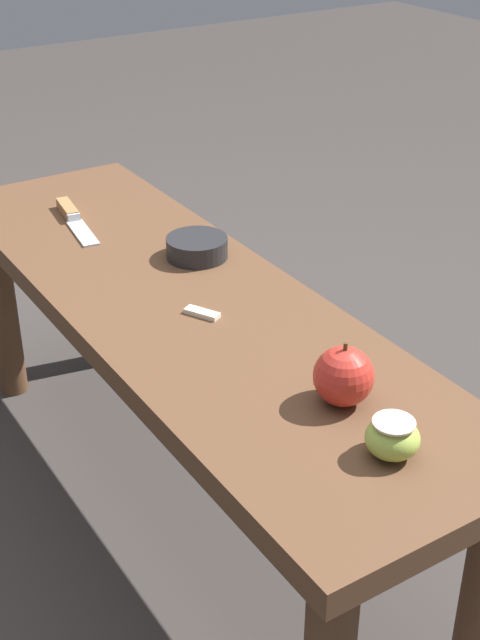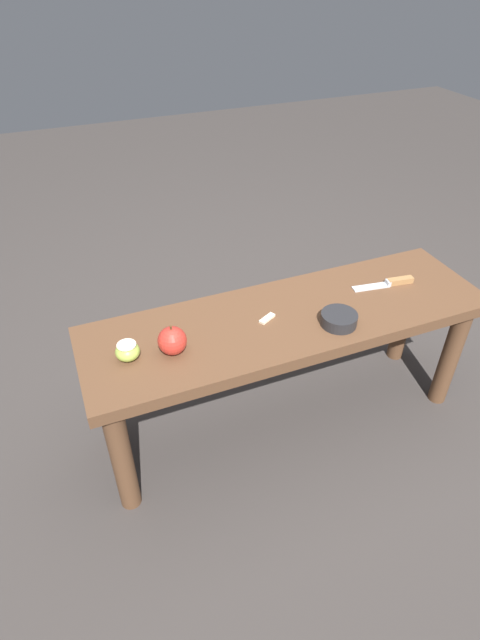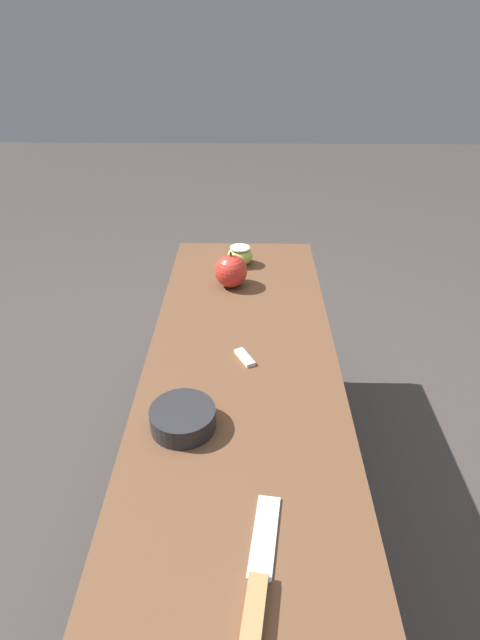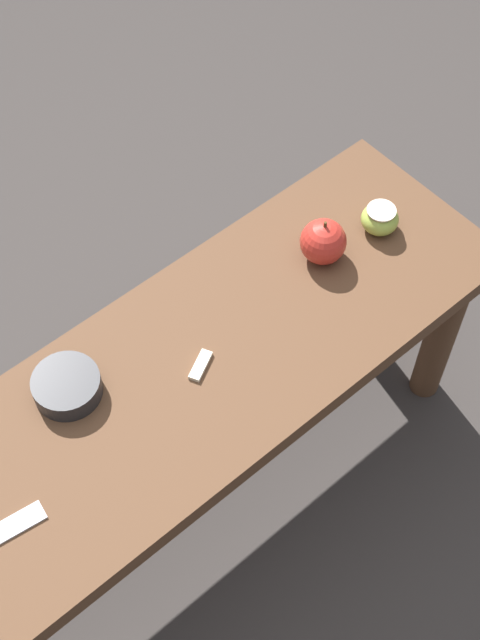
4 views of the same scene
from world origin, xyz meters
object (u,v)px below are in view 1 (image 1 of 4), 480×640
(wooden_bench, at_px, (183,337))
(bowl, at_px, (197,247))
(apple_cut, at_px, (392,438))
(knife, at_px, (72,216))
(apple_whole, at_px, (344,376))

(wooden_bench, bearing_deg, bowl, 140.20)
(wooden_bench, distance_m, apple_cut, 0.52)
(knife, relative_size, bowl, 1.96)
(bowl, bearing_deg, wooden_bench, -39.80)
(apple_whole, xyz_separation_m, apple_cut, (0.12, -0.02, -0.02))
(knife, distance_m, apple_cut, 0.91)
(wooden_bench, relative_size, knife, 5.99)
(knife, relative_size, apple_whole, 2.34)
(apple_whole, distance_m, bowl, 0.51)
(knife, height_order, apple_whole, apple_whole)
(wooden_bench, bearing_deg, apple_whole, 4.78)
(apple_whole, xyz_separation_m, bowl, (-0.50, 0.06, -0.02))
(apple_cut, xyz_separation_m, bowl, (-0.63, 0.08, -0.01))
(knife, relative_size, apple_cut, 3.17)
(wooden_bench, bearing_deg, apple_cut, 1.36)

